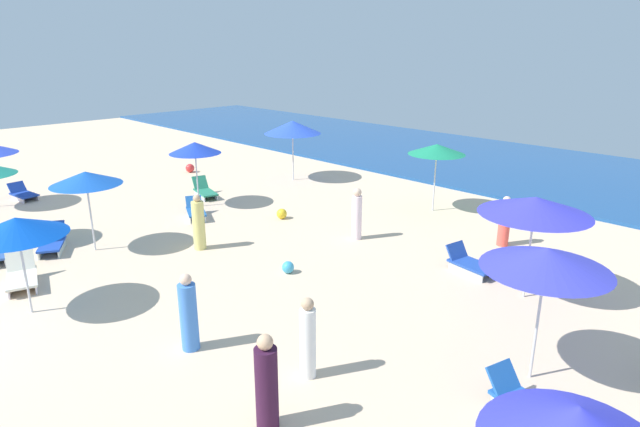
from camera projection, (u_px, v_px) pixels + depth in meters
The scene contains 25 objects.
ocean at pixel (504, 164), 26.10m from camera, with size 60.00×11.44×0.12m, color navy.
umbrella_0 at pixel (546, 259), 8.88m from camera, with size 2.16×2.16×2.49m.
lounge_chair_0_0 at pixel (527, 405), 8.43m from camera, with size 1.51×0.89×0.68m.
umbrella_1 at pixel (16, 227), 11.26m from camera, with size 2.05×2.05×2.23m.
lounge_chair_1_0 at pixel (22, 276), 13.11m from camera, with size 1.58×1.04×0.74m.
lounge_chair_2_0 at pixel (23, 194), 20.39m from camera, with size 1.33×0.78×0.60m.
umbrella_3 at pixel (577, 427), 5.21m from camera, with size 1.89×1.89×2.39m.
umbrella_5 at pixel (86, 178), 14.79m from camera, with size 1.95×1.95×2.34m.
lounge_chair_5_0 at pixel (52, 242), 15.31m from camera, with size 1.50×1.17×0.72m.
umbrella_6 at pixel (195, 148), 18.93m from camera, with size 1.84×1.84×2.38m.
lounge_chair_6_0 at pixel (205, 191), 20.72m from camera, with size 1.55×0.90×0.71m.
lounge_chair_6_1 at pixel (196, 211), 18.23m from camera, with size 1.45×1.08×0.64m.
umbrella_7 at pixel (437, 149), 18.41m from camera, with size 1.98×1.98×2.40m.
umbrella_8 at pixel (293, 127), 22.67m from camera, with size 2.43×2.43×2.58m.
umbrella_9 at pixel (535, 206), 11.92m from camera, with size 2.49×2.49×2.46m.
lounge_chair_9_0 at pixel (470, 263), 13.90m from camera, with size 1.40×0.84×0.66m.
beachgoer_0 at pixel (189, 315), 10.25m from camera, with size 0.46×0.46×1.59m.
beachgoer_1 at pixel (267, 385), 8.11m from camera, with size 0.41×0.41×1.63m.
beachgoer_2 at pixel (357, 215), 16.10m from camera, with size 0.42×0.42×1.61m.
beachgoer_3 at pixel (504, 223), 15.61m from camera, with size 0.43×0.43×1.51m.
beachgoer_4 at pixel (308, 340), 9.39m from camera, with size 0.40×0.40×1.55m.
beachgoer_5 at pixel (199, 224), 15.33m from camera, with size 0.42×0.42×1.64m.
beach_ball_0 at pixel (288, 267), 13.87m from camera, with size 0.32×0.32×0.32m, color #3CA5D1.
beach_ball_1 at pixel (282, 214), 18.15m from camera, with size 0.35×0.35×0.35m, color yellow.
beach_ball_2 at pixel (190, 168), 24.66m from camera, with size 0.40×0.40×0.40m, color red.
Camera 1 is at (11.97, -0.07, 5.74)m, focal length 29.88 mm.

